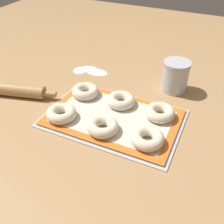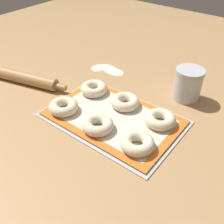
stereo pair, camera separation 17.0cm
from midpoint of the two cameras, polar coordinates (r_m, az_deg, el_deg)
ground_plane at (r=0.96m, az=5.55°, el=-1.62°), size 2.80×2.80×0.00m
baking_tray at (r=0.96m, az=5.05°, el=-1.57°), size 0.49×0.33×0.01m
baking_mat at (r=0.95m, az=5.06°, el=-1.32°), size 0.47×0.30×0.00m
bagel_front_left at (r=0.97m, az=-5.67°, el=0.84°), size 0.11×0.11×0.04m
bagel_front_center at (r=0.88m, az=2.43°, el=-3.25°), size 0.11×0.11×0.04m
bagel_front_right at (r=0.83m, az=11.40°, el=-7.10°), size 0.11×0.11×0.04m
bagel_back_left at (r=1.07m, az=0.53°, el=4.86°), size 0.11×0.11×0.04m
bagel_back_center at (r=1.00m, az=7.71°, el=1.91°), size 0.11×0.11×0.04m
bagel_back_right at (r=0.94m, az=15.56°, el=-1.90°), size 0.11×0.11×0.04m
flour_canister at (r=1.10m, az=20.55°, el=5.43°), size 0.11×0.11×0.13m
rolling_pin at (r=1.20m, az=-15.70°, el=7.15°), size 0.46×0.15×0.05m
flour_patch_near at (r=1.26m, az=4.20°, el=8.67°), size 0.11×0.07×0.00m
flour_patch_far at (r=1.28m, az=0.80°, el=9.44°), size 0.06×0.07×0.00m
flour_patch_side at (r=1.29m, az=2.81°, el=9.45°), size 0.09×0.06×0.00m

